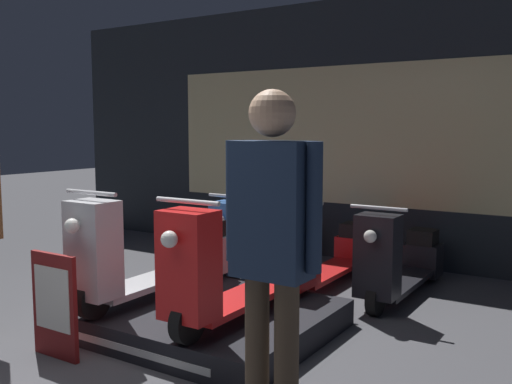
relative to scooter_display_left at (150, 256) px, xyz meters
name	(u,v)px	position (x,y,z in m)	size (l,w,h in m)	color
ground_plane	(81,382)	(0.40, -1.09, -0.58)	(30.00, 30.00, 0.00)	#4C4C51
shop_wall_back	(346,131)	(0.40, 3.10, 1.02)	(8.93, 0.09, 3.20)	#23282D
display_platform	(200,317)	(0.46, 0.09, -0.47)	(2.02, 1.59, 0.21)	black
scooter_display_left	(150,256)	(0.00, 0.00, 0.00)	(0.51, 1.79, 0.97)	black
scooter_display_right	(240,270)	(0.91, 0.00, 0.00)	(0.51, 1.79, 0.97)	black
scooter_backrow_0	(262,243)	(-0.03, 1.82, -0.21)	(0.51, 1.79, 0.97)	black
scooter_backrow_1	(326,252)	(0.75, 1.82, -0.21)	(0.51, 1.79, 0.97)	black
scooter_backrow_2	(399,261)	(1.54, 1.82, -0.21)	(0.51, 1.79, 0.97)	black
person_right_browsing	(272,238)	(1.79, -1.01, 0.51)	(0.56, 0.24, 1.84)	#473828
price_sign_board	(55,305)	(-0.07, -0.92, -0.19)	(0.44, 0.04, 0.76)	maroon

